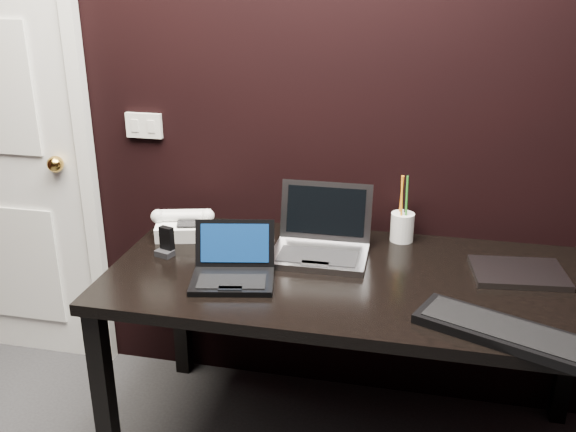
% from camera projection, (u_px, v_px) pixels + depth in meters
% --- Properties ---
extents(wall_back, '(4.00, 0.00, 4.00)m').
position_uv_depth(wall_back, '(296.00, 86.00, 2.40)').
color(wall_back, black).
rests_on(wall_back, ground).
extents(wall_switch, '(0.15, 0.02, 0.10)m').
position_uv_depth(wall_switch, '(144.00, 126.00, 2.58)').
color(wall_switch, silver).
rests_on(wall_switch, wall_back).
extents(desk, '(1.70, 0.80, 0.74)m').
position_uv_depth(desk, '(356.00, 295.00, 2.21)').
color(desk, black).
rests_on(desk, ground).
extents(netbook, '(0.31, 0.29, 0.17)m').
position_uv_depth(netbook, '(233.00, 270.00, 2.14)').
color(netbook, black).
rests_on(netbook, desk).
extents(silver_laptop, '(0.34, 0.31, 0.23)m').
position_uv_depth(silver_laptop, '(321.00, 243.00, 2.32)').
color(silver_laptop, '#9F9EA4').
rests_on(silver_laptop, desk).
extents(ext_keyboard, '(0.51, 0.34, 0.03)m').
position_uv_depth(ext_keyboard, '(503.00, 331.00, 1.81)').
color(ext_keyboard, black).
rests_on(ext_keyboard, desk).
extents(closed_laptop, '(0.33, 0.25, 0.02)m').
position_uv_depth(closed_laptop, '(518.00, 273.00, 2.17)').
color(closed_laptop, gray).
rests_on(closed_laptop, desk).
extents(desk_phone, '(0.25, 0.23, 0.12)m').
position_uv_depth(desk_phone, '(184.00, 225.00, 2.48)').
color(desk_phone, white).
rests_on(desk_phone, desk).
extents(mobile_phone, '(0.07, 0.07, 0.11)m').
position_uv_depth(mobile_phone, '(166.00, 245.00, 2.31)').
color(mobile_phone, black).
rests_on(mobile_phone, desk).
extents(pen_cup, '(0.11, 0.11, 0.26)m').
position_uv_depth(pen_cup, '(402.00, 226.00, 2.43)').
color(pen_cup, white).
rests_on(pen_cup, desk).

